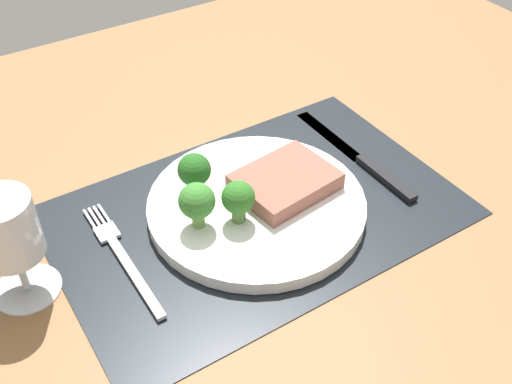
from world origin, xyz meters
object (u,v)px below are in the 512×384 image
(steak, at_px, (284,180))
(wine_glass, at_px, (8,235))
(plate, at_px, (257,205))
(knife, at_px, (363,160))
(fork, at_px, (122,256))

(steak, height_order, wine_glass, wine_glass)
(plate, xyz_separation_m, knife, (0.17, 0.01, -0.00))
(fork, distance_m, wine_glass, 0.13)
(steak, distance_m, wine_glass, 0.31)
(steak, bearing_deg, knife, 0.93)
(plate, bearing_deg, fork, 175.06)
(knife, bearing_deg, wine_glass, 177.16)
(knife, bearing_deg, fork, 178.66)
(fork, bearing_deg, knife, -2.30)
(fork, relative_size, knife, 0.83)
(fork, bearing_deg, wine_glass, 171.27)
(plate, height_order, fork, plate)
(plate, distance_m, steak, 0.04)
(steak, xyz_separation_m, fork, (-0.20, 0.01, -0.02))
(steak, xyz_separation_m, knife, (0.13, 0.00, -0.02))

